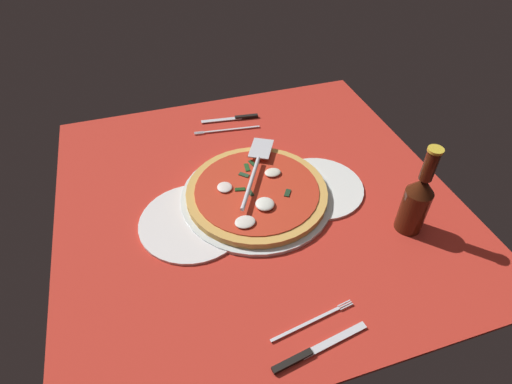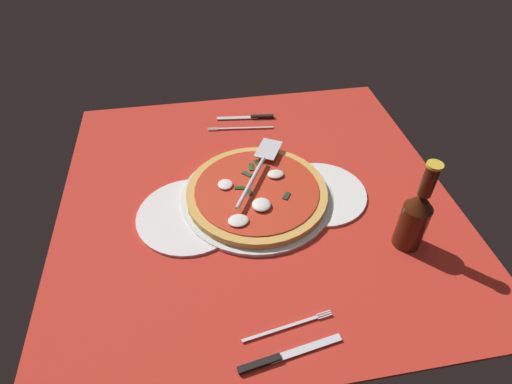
% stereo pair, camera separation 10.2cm
% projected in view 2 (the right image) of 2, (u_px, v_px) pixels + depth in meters
% --- Properties ---
extents(ground_plane, '(0.98, 0.98, 0.01)m').
position_uv_depth(ground_plane, '(256.00, 198.00, 1.04)').
color(ground_plane, red).
extents(checker_pattern, '(0.98, 0.98, 0.00)m').
position_uv_depth(checker_pattern, '(256.00, 196.00, 1.04)').
color(checker_pattern, silver).
rests_on(checker_pattern, ground_plane).
extents(pizza_pan, '(0.38, 0.38, 0.01)m').
position_uv_depth(pizza_pan, '(256.00, 197.00, 1.03)').
color(pizza_pan, silver).
rests_on(pizza_pan, ground_plane).
extents(dinner_plate_left, '(0.26, 0.26, 0.01)m').
position_uv_depth(dinner_plate_left, '(190.00, 215.00, 0.98)').
color(dinner_plate_left, white).
rests_on(dinner_plate_left, ground_plane).
extents(dinner_plate_right, '(0.24, 0.24, 0.01)m').
position_uv_depth(dinner_plate_right, '(320.00, 193.00, 1.04)').
color(dinner_plate_right, white).
rests_on(dinner_plate_right, ground_plane).
extents(pizza, '(0.35, 0.35, 0.03)m').
position_uv_depth(pizza, '(256.00, 192.00, 1.02)').
color(pizza, '#DEA64E').
rests_on(pizza, pizza_pan).
extents(pizza_server, '(0.17, 0.26, 0.01)m').
position_uv_depth(pizza_server, '(259.00, 166.00, 1.05)').
color(pizza_server, silver).
rests_on(pizza_server, pizza).
extents(place_setting_near, '(0.21, 0.14, 0.01)m').
position_uv_depth(place_setting_near, '(285.00, 343.00, 0.75)').
color(place_setting_near, silver).
rests_on(place_setting_near, ground_plane).
extents(place_setting_far, '(0.21, 0.15, 0.01)m').
position_uv_depth(place_setting_far, '(246.00, 123.00, 1.28)').
color(place_setting_far, white).
rests_on(place_setting_far, ground_plane).
extents(beer_bottle, '(0.06, 0.06, 0.23)m').
position_uv_depth(beer_bottle, '(415.00, 217.00, 0.86)').
color(beer_bottle, '#3F1A0C').
rests_on(beer_bottle, ground_plane).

